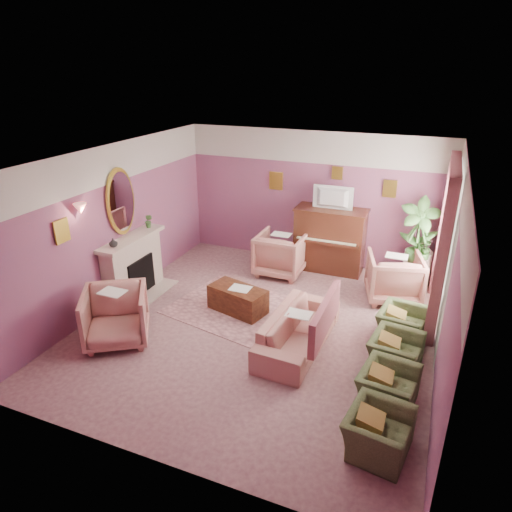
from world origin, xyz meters
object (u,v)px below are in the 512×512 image
at_px(television, 332,196).
at_px(sofa, 298,323).
at_px(olive_chair_a, 379,426).
at_px(floral_armchair_left, 281,252).
at_px(floral_armchair_right, 394,275).
at_px(floral_armchair_front, 115,314).
at_px(olive_chair_c, 396,347).
at_px(side_table, 416,268).
at_px(piano, 330,240).
at_px(olive_chair_d, 402,319).
at_px(coffee_table, 238,300).
at_px(olive_chair_b, 388,382).

height_order(television, sofa, television).
relative_size(sofa, olive_chair_a, 2.54).
relative_size(floral_armchair_left, floral_armchair_right, 1.00).
bearing_deg(floral_armchair_front, floral_armchair_right, 38.64).
relative_size(floral_armchair_right, floral_armchair_front, 1.00).
xyz_separation_m(olive_chair_a, olive_chair_c, (0.00, 1.64, 0.00)).
bearing_deg(olive_chair_a, sofa, 131.34).
distance_m(floral_armchair_right, side_table, 0.87).
xyz_separation_m(floral_armchair_left, floral_armchair_front, (-1.53, -3.32, 0.00)).
bearing_deg(floral_armchair_right, piano, 149.06).
height_order(olive_chair_a, olive_chair_d, same).
bearing_deg(olive_chair_d, coffee_table, -175.83).
bearing_deg(floral_armchair_front, olive_chair_a, -9.71).
bearing_deg(sofa, coffee_table, 154.21).
bearing_deg(floral_armchair_right, television, 150.57).
xyz_separation_m(floral_armchair_front, olive_chair_c, (4.09, 0.94, -0.15)).
distance_m(piano, olive_chair_c, 3.42).
height_order(floral_armchair_left, side_table, floral_armchair_left).
bearing_deg(olive_chair_d, television, 129.09).
distance_m(floral_armchair_front, olive_chair_b, 4.10).
xyz_separation_m(coffee_table, floral_armchair_front, (-1.36, -1.56, 0.26)).
bearing_deg(sofa, olive_chair_d, 29.86).
bearing_deg(olive_chair_a, olive_chair_b, 90.00).
relative_size(piano, side_table, 2.00).
bearing_deg(coffee_table, floral_armchair_front, -131.06).
bearing_deg(olive_chair_a, floral_armchair_left, 122.50).
height_order(floral_armchair_front, olive_chair_c, floral_armchair_front).
distance_m(television, side_table, 2.16).
xyz_separation_m(piano, floral_armchair_right, (1.41, -0.85, -0.17)).
bearing_deg(floral_armchair_front, floral_armchair_left, 65.20).
xyz_separation_m(floral_armchair_left, olive_chair_d, (2.56, -1.56, -0.15)).
bearing_deg(olive_chair_b, floral_armchair_front, -178.32).
height_order(sofa, olive_chair_c, sofa).
bearing_deg(floral_armchair_front, piano, 58.39).
relative_size(floral_armchair_front, olive_chair_d, 1.26).
bearing_deg(sofa, olive_chair_c, 0.22).
relative_size(coffee_table, floral_armchair_front, 1.03).
bearing_deg(sofa, side_table, 62.70).
height_order(olive_chair_d, side_table, side_table).
relative_size(olive_chair_d, side_table, 1.10).
bearing_deg(coffee_table, side_table, 39.21).
bearing_deg(floral_armchair_left, floral_armchair_right, -6.73).
bearing_deg(olive_chair_a, floral_armchair_front, 170.29).
bearing_deg(coffee_table, television, 65.57).
bearing_deg(side_table, olive_chair_b, -90.96).
bearing_deg(piano, olive_chair_b, -65.83).
xyz_separation_m(television, olive_chair_b, (1.69, -3.73, -1.27)).
bearing_deg(floral_armchair_front, olive_chair_c, 12.93).
height_order(piano, floral_armchair_front, piano).
bearing_deg(olive_chair_c, floral_armchair_left, 137.12).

